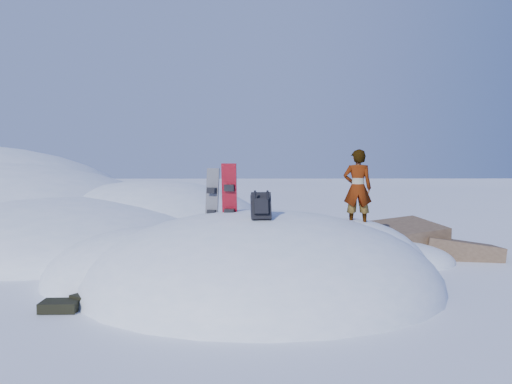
{
  "coord_description": "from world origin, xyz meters",
  "views": [
    {
      "loc": [
        -0.27,
        -9.57,
        2.46
      ],
      "look_at": [
        -0.08,
        0.3,
        1.84
      ],
      "focal_mm": 35.0,
      "sensor_mm": 36.0,
      "label": 1
    }
  ],
  "objects_px": {
    "snowboard_dark": "(212,204)",
    "snowboard_red": "(230,203)",
    "backpack": "(261,207)",
    "person": "(358,188)"
  },
  "relations": [
    {
      "from": "snowboard_dark",
      "to": "snowboard_red",
      "type": "bearing_deg",
      "value": -16.92
    },
    {
      "from": "backpack",
      "to": "person",
      "type": "bearing_deg",
      "value": 31.42
    },
    {
      "from": "snowboard_dark",
      "to": "backpack",
      "type": "xyz_separation_m",
      "value": [
        0.94,
        -1.1,
        0.05
      ]
    },
    {
      "from": "backpack",
      "to": "person",
      "type": "relative_size",
      "value": 0.36
    },
    {
      "from": "snowboard_dark",
      "to": "person",
      "type": "distance_m",
      "value": 3.01
    },
    {
      "from": "backpack",
      "to": "snowboard_red",
      "type": "bearing_deg",
      "value": 122.55
    },
    {
      "from": "person",
      "to": "snowboard_red",
      "type": "bearing_deg",
      "value": 22.23
    },
    {
      "from": "snowboard_red",
      "to": "person",
      "type": "relative_size",
      "value": 0.98
    },
    {
      "from": "snowboard_red",
      "to": "snowboard_dark",
      "type": "distance_m",
      "value": 0.48
    },
    {
      "from": "snowboard_red",
      "to": "snowboard_dark",
      "type": "bearing_deg",
      "value": 150.77
    }
  ]
}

